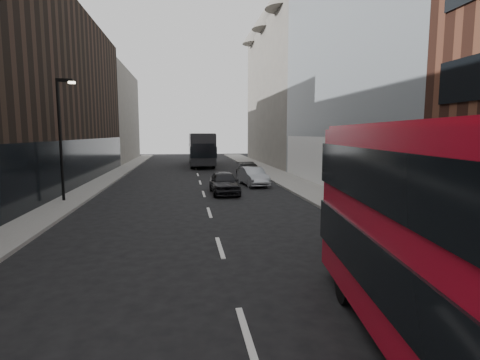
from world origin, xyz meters
name	(u,v)px	position (x,y,z in m)	size (l,w,h in m)	color
sidewalk_right	(291,181)	(7.50, 25.00, 0.07)	(3.00, 80.00, 0.15)	slate
sidewalk_left	(97,185)	(-8.00, 25.00, 0.07)	(2.00, 80.00, 0.15)	slate
building_modern_block	(363,51)	(11.47, 21.00, 9.90)	(5.03, 22.00, 20.00)	#9FA4A9
building_victorian	(281,90)	(11.38, 44.00, 9.66)	(6.50, 24.00, 21.00)	#655F59
building_left_mid	(64,99)	(-11.50, 30.00, 7.00)	(5.00, 24.00, 14.00)	black
building_left_far	(113,116)	(-11.50, 52.00, 6.50)	(5.00, 20.00, 13.00)	#655F59
street_lamp	(61,131)	(-8.22, 18.00, 4.18)	(1.06, 0.22, 7.00)	black
grey_bus	(201,148)	(0.80, 42.49, 2.17)	(2.97, 12.60, 4.05)	black
car_a	(224,182)	(1.39, 20.00, 0.76)	(1.81, 4.49, 1.53)	black
car_b	(253,176)	(4.03, 23.66, 0.71)	(1.51, 4.33, 1.43)	gray
car_c	(249,171)	(4.50, 27.97, 0.70)	(1.96, 4.82, 1.40)	black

